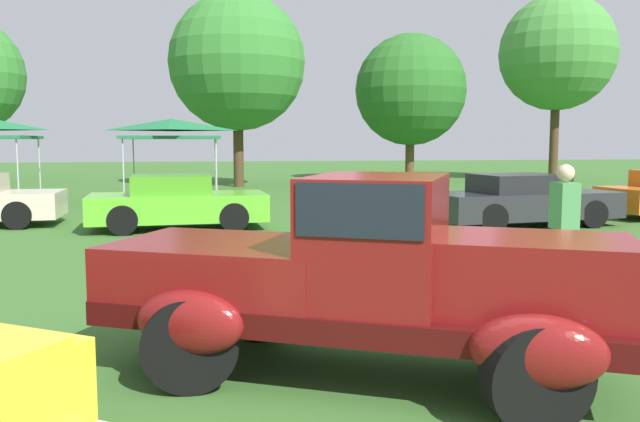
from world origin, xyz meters
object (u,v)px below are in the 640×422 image
object	(u,v)px
show_car_charcoal	(523,201)
canopy_tent_center_field	(172,128)
feature_pickup_truck	(367,275)
spectator_near_truck	(564,225)
show_car_lime	(177,203)

from	to	relation	value
show_car_charcoal	canopy_tent_center_field	bearing A→B (deg)	137.11
feature_pickup_truck	spectator_near_truck	xyz separation A→B (m)	(3.16, 2.42, 0.05)
spectator_near_truck	canopy_tent_center_field	distance (m)	15.47
spectator_near_truck	show_car_charcoal	bearing A→B (deg)	67.17
feature_pickup_truck	canopy_tent_center_field	world-z (taller)	canopy_tent_center_field
show_car_charcoal	show_car_lime	bearing A→B (deg)	174.08
canopy_tent_center_field	show_car_charcoal	bearing A→B (deg)	-42.89
feature_pickup_truck	show_car_lime	xyz separation A→B (m)	(-2.02, 9.77, -0.27)
feature_pickup_truck	canopy_tent_center_field	size ratio (longest dim) A/B	1.47
show_car_lime	show_car_charcoal	distance (m)	7.97
show_car_charcoal	canopy_tent_center_field	distance (m)	11.59
feature_pickup_truck	canopy_tent_center_field	distance (m)	16.99
show_car_charcoal	spectator_near_truck	world-z (taller)	spectator_near_truck
spectator_near_truck	canopy_tent_center_field	size ratio (longest dim) A/B	0.55
show_car_charcoal	spectator_near_truck	xyz separation A→B (m)	(-2.75, -6.53, 0.31)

